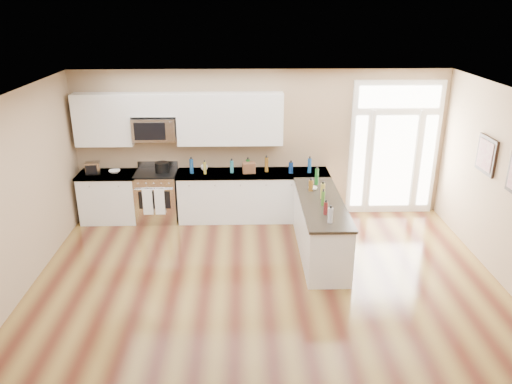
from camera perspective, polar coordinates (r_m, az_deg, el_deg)
ground at (r=6.53m, az=1.74°, el=-16.31°), size 8.00×8.00×0.00m
room_shell at (r=5.65m, az=1.93°, el=-2.43°), size 8.00×8.00×8.00m
back_cabinet_left at (r=9.88m, az=-16.30°, el=-0.69°), size 1.10×0.66×0.94m
back_cabinet_right at (r=9.54m, az=-0.34°, el=-0.57°), size 2.85×0.66×0.94m
peninsula_cabinet at (r=8.31m, az=7.35°, el=-4.22°), size 0.69×2.32×0.94m
upper_cabinet_left at (r=9.59m, az=-17.06°, el=7.91°), size 1.04×0.33×0.95m
upper_cabinet_right at (r=9.24m, az=-2.98°, el=8.34°), size 1.94×0.33×0.95m
upper_cabinet_short at (r=9.32m, az=-11.65°, el=9.78°), size 0.82×0.33×0.40m
microwave at (r=9.38m, az=-11.49°, el=7.10°), size 0.78×0.41×0.42m
entry_door at (r=9.93m, az=15.48°, el=4.80°), size 1.70×0.10×2.60m
wall_art_near at (r=8.59m, az=24.83°, el=3.85°), size 0.05×0.58×0.58m
kitchen_range at (r=9.67m, az=-11.21°, el=-0.43°), size 0.77×0.68×1.08m
stockpot at (r=9.49m, az=-10.70°, el=2.85°), size 0.31×0.31×0.20m
toaster_oven at (r=9.74m, az=-18.14°, el=2.63°), size 0.29×0.25×0.22m
cardboard_box at (r=9.32m, az=-0.82°, el=2.80°), size 0.25×0.19×0.19m
bowl_left at (r=9.69m, az=-15.86°, el=2.26°), size 0.24×0.24×0.05m
bowl_peninsula at (r=8.55m, az=6.48°, el=0.42°), size 0.20×0.20×0.05m
cup_counter at (r=9.51m, az=-5.92°, el=2.78°), size 0.17×0.17×0.10m
counter_bottles at (r=8.74m, az=2.77°, el=1.68°), size 2.33×2.45×0.29m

